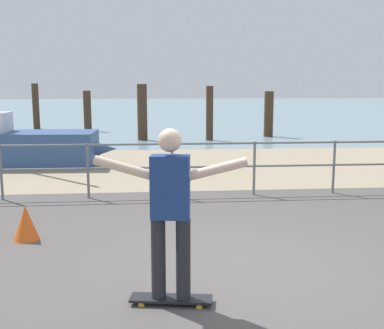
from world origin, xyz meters
name	(u,v)px	position (x,y,z in m)	size (l,w,h in m)	color
ground_plane	(265,307)	(0.00, -1.00, 0.00)	(24.00, 10.00, 0.04)	#514C49
beach_strip	(193,166)	(0.00, 7.00, 0.00)	(24.00, 6.00, 0.04)	tan
sea_surface	(163,109)	(0.00, 35.00, 0.00)	(72.00, 50.00, 0.04)	#75939E
railing_fence	(130,162)	(-1.47, 3.60, 0.70)	(11.00, 0.05, 1.05)	slate
sailboat	(16,146)	(-4.56, 7.34, 0.52)	(4.99, 1.57, 5.52)	#335184
skateboard	(171,299)	(-0.91, -0.89, 0.07)	(0.82, 0.33, 0.08)	black
skateboarder	(170,204)	(-0.91, -0.89, 1.02)	(1.44, 0.32, 1.65)	#26262B
groyne_post_0	(36,106)	(-6.37, 17.65, 1.06)	(0.30, 0.30, 2.11)	#422D1E
groyne_post_1	(87,111)	(-3.88, 16.52, 0.90)	(0.34, 0.34, 1.80)	#422D1E
groyne_post_2	(142,113)	(-1.38, 12.73, 1.05)	(0.37, 0.37, 2.10)	#422D1E
groyne_post_3	(210,114)	(1.11, 12.49, 1.02)	(0.27, 0.27, 2.03)	#422D1E
groyne_post_4	(269,114)	(3.60, 13.52, 0.91)	(0.37, 0.37, 1.81)	#422D1E
traffic_cone	(26,223)	(-2.80, 1.22, 0.25)	(0.36, 0.36, 0.50)	#E55919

